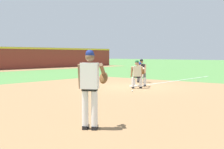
{
  "coord_description": "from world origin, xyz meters",
  "views": [
    {
      "loc": [
        -13.75,
        -9.7,
        1.76
      ],
      "look_at": [
        -5.97,
        -3.33,
        1.1
      ],
      "focal_mm": 50.0,
      "sensor_mm": 36.0,
      "label": 1
    }
  ],
  "objects_px": {
    "baserunner": "(137,73)",
    "pitcher": "(91,84)",
    "baseball": "(132,91)",
    "first_baseman": "(140,73)",
    "first_base_bag": "(134,86)",
    "umpire": "(141,70)"
  },
  "relations": [
    {
      "from": "pitcher",
      "to": "baserunner",
      "type": "distance_m",
      "value": 8.89
    },
    {
      "from": "baserunner",
      "to": "umpire",
      "type": "distance_m",
      "value": 3.47
    },
    {
      "from": "pitcher",
      "to": "baseball",
      "type": "bearing_deg",
      "value": 28.13
    },
    {
      "from": "baserunner",
      "to": "baseball",
      "type": "bearing_deg",
      "value": -153.84
    },
    {
      "from": "first_baseman",
      "to": "baserunner",
      "type": "relative_size",
      "value": 0.92
    },
    {
      "from": "baserunner",
      "to": "pitcher",
      "type": "bearing_deg",
      "value": -152.19
    },
    {
      "from": "baseball",
      "to": "pitcher",
      "type": "bearing_deg",
      "value": -151.87
    },
    {
      "from": "first_base_bag",
      "to": "baserunner",
      "type": "bearing_deg",
      "value": -135.93
    },
    {
      "from": "baserunner",
      "to": "first_baseman",
      "type": "bearing_deg",
      "value": 26.68
    },
    {
      "from": "baseball",
      "to": "first_baseman",
      "type": "distance_m",
      "value": 2.58
    },
    {
      "from": "first_base_bag",
      "to": "first_baseman",
      "type": "distance_m",
      "value": 0.76
    },
    {
      "from": "baseball",
      "to": "umpire",
      "type": "xyz_separation_m",
      "value": [
        4.29,
        2.38,
        0.76
      ]
    },
    {
      "from": "baserunner",
      "to": "umpire",
      "type": "height_order",
      "value": "same"
    },
    {
      "from": "pitcher",
      "to": "first_baseman",
      "type": "relative_size",
      "value": 1.39
    },
    {
      "from": "first_baseman",
      "to": "umpire",
      "type": "distance_m",
      "value": 2.43
    },
    {
      "from": "pitcher",
      "to": "umpire",
      "type": "height_order",
      "value": "pitcher"
    },
    {
      "from": "first_baseman",
      "to": "umpire",
      "type": "bearing_deg",
      "value": 31.59
    },
    {
      "from": "baseball",
      "to": "umpire",
      "type": "distance_m",
      "value": 4.97
    },
    {
      "from": "first_base_bag",
      "to": "baserunner",
      "type": "relative_size",
      "value": 0.26
    },
    {
      "from": "first_baseman",
      "to": "umpire",
      "type": "height_order",
      "value": "umpire"
    },
    {
      "from": "pitcher",
      "to": "first_base_bag",
      "type": "bearing_deg",
      "value": 29.24
    },
    {
      "from": "baserunner",
      "to": "first_base_bag",
      "type": "bearing_deg",
      "value": 44.07
    }
  ]
}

